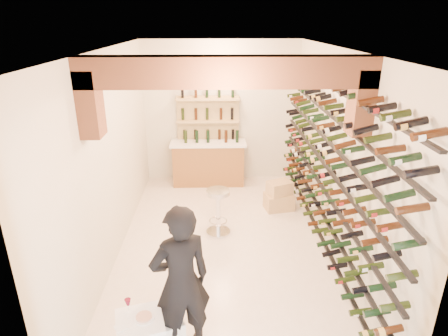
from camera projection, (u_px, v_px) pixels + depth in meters
name	position (u px, v px, depth m)	size (l,w,h in m)	color
ground	(224.00, 245.00, 6.45)	(6.00, 6.00, 0.00)	#F1E4D0
room_shell	(225.00, 120.00, 5.39)	(3.52, 6.02, 3.21)	beige
wine_rack	(322.00, 159.00, 5.92)	(0.32, 5.70, 2.56)	black
back_counter	(209.00, 162.00, 8.71)	(1.70, 0.62, 1.29)	#93602D
back_shelving	(208.00, 132.00, 8.70)	(1.40, 0.31, 2.73)	tan
tasting_table	(140.00, 329.00, 3.97)	(0.59, 0.59, 0.84)	white
white_stool	(168.00, 334.00, 4.37)	(0.33, 0.33, 0.42)	white
person	(181.00, 282.00, 4.12)	(0.68, 0.44, 1.85)	black
chrome_barstool	(218.00, 208.00, 6.67)	(0.43, 0.43, 0.84)	silver
crate_lower	(279.00, 201.00, 7.64)	(0.55, 0.38, 0.33)	tan
crate_upper	(280.00, 188.00, 7.53)	(0.46, 0.32, 0.27)	tan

